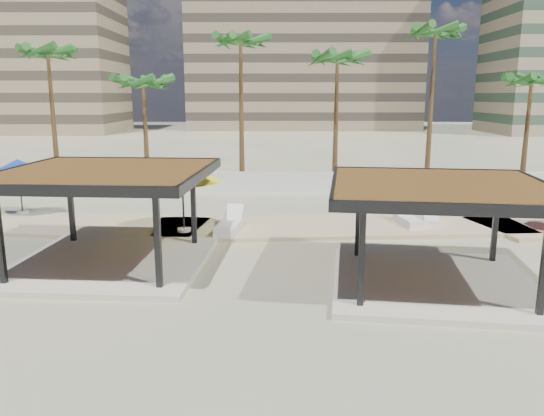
{
  "coord_description": "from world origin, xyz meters",
  "views": [
    {
      "loc": [
        -0.9,
        -15.44,
        5.72
      ],
      "look_at": [
        -0.98,
        4.75,
        1.4
      ],
      "focal_mm": 35.0,
      "sensor_mm": 36.0,
      "label": 1
    }
  ],
  "objects_px": {
    "pavilion_west": "(107,209)",
    "lounger_a": "(230,226)",
    "pavilion_central": "(437,225)",
    "lounger_b": "(408,220)",
    "lounger_c": "(431,219)"
  },
  "relations": [
    {
      "from": "pavilion_central",
      "to": "lounger_b",
      "type": "bearing_deg",
      "value": 89.86
    },
    {
      "from": "lounger_a",
      "to": "lounger_b",
      "type": "distance_m",
      "value": 7.8
    },
    {
      "from": "pavilion_central",
      "to": "pavilion_west",
      "type": "bearing_deg",
      "value": 177.34
    },
    {
      "from": "pavilion_central",
      "to": "lounger_a",
      "type": "height_order",
      "value": "pavilion_central"
    },
    {
      "from": "pavilion_central",
      "to": "lounger_b",
      "type": "relative_size",
      "value": 3.29
    },
    {
      "from": "pavilion_central",
      "to": "lounger_c",
      "type": "height_order",
      "value": "pavilion_central"
    },
    {
      "from": "pavilion_west",
      "to": "lounger_b",
      "type": "height_order",
      "value": "pavilion_west"
    },
    {
      "from": "lounger_b",
      "to": "lounger_c",
      "type": "distance_m",
      "value": 1.08
    },
    {
      "from": "pavilion_west",
      "to": "lounger_a",
      "type": "xyz_separation_m",
      "value": [
        3.74,
        4.01,
        -1.59
      ]
    },
    {
      "from": "pavilion_central",
      "to": "lounger_b",
      "type": "xyz_separation_m",
      "value": [
        0.98,
        7.12,
        -1.54
      ]
    },
    {
      "from": "pavilion_west",
      "to": "lounger_c",
      "type": "height_order",
      "value": "pavilion_west"
    },
    {
      "from": "lounger_a",
      "to": "lounger_b",
      "type": "xyz_separation_m",
      "value": [
        7.7,
        1.2,
        -0.03
      ]
    },
    {
      "from": "pavilion_west",
      "to": "lounger_a",
      "type": "bearing_deg",
      "value": 51.01
    },
    {
      "from": "pavilion_west",
      "to": "lounger_a",
      "type": "height_order",
      "value": "pavilion_west"
    },
    {
      "from": "lounger_a",
      "to": "pavilion_west",
      "type": "bearing_deg",
      "value": 145.55
    }
  ]
}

